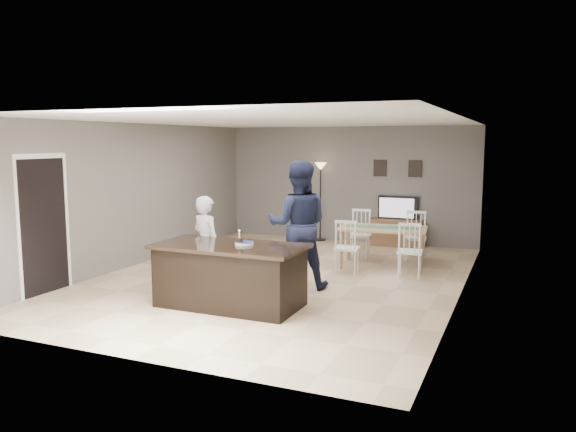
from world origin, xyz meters
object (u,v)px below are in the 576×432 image
at_px(tv_console, 396,233).
at_px(man, 298,225).
at_px(dining_table, 383,234).
at_px(plate_stack, 244,243).
at_px(woman, 206,244).
at_px(birthday_cake, 239,241).
at_px(kitchen_island, 230,275).
at_px(floor_lamp, 321,180).
at_px(television, 397,208).

relative_size(tv_console, man, 0.58).
bearing_deg(dining_table, plate_stack, -117.06).
bearing_deg(woman, birthday_cake, 170.73).
relative_size(kitchen_island, dining_table, 1.09).
height_order(tv_console, plate_stack, plate_stack).
bearing_deg(plate_stack, man, 75.84).
relative_size(kitchen_island, birthday_cake, 10.07).
distance_m(man, birthday_cake, 1.36).
height_order(tv_console, woman, woman).
height_order(man, plate_stack, man).
distance_m(tv_console, dining_table, 2.23).
bearing_deg(man, tv_console, -119.60).
xyz_separation_m(woman, plate_stack, (0.91, -0.47, 0.16)).
xyz_separation_m(tv_console, birthday_cake, (-1.07, -5.53, 0.65)).
distance_m(woman, floor_lamp, 5.09).
bearing_deg(tv_console, kitchen_island, -102.16).
distance_m(kitchen_island, man, 1.55).
bearing_deg(floor_lamp, man, -74.99).
bearing_deg(television, floor_lamp, 1.57).
relative_size(tv_console, birthday_cake, 5.62).
height_order(television, man, man).
relative_size(man, dining_table, 1.04).
xyz_separation_m(tv_console, floor_lamp, (-1.83, 0.02, 1.14)).
height_order(woman, birthday_cake, woman).
bearing_deg(man, plate_stack, 55.54).
distance_m(birthday_cake, plate_stack, 0.07).
relative_size(kitchen_island, tv_console, 1.79).
xyz_separation_m(kitchen_island, tv_console, (1.20, 5.57, -0.15)).
distance_m(man, plate_stack, 1.32).
bearing_deg(floor_lamp, tv_console, -0.63).
distance_m(kitchen_island, plate_stack, 0.51).
bearing_deg(woman, kitchen_island, 164.06).
bearing_deg(television, birthday_cake, 79.21).
height_order(kitchen_island, television, television).
relative_size(tv_console, plate_stack, 4.41).
bearing_deg(plate_stack, floor_lamp, 98.43).
height_order(dining_table, floor_lamp, floor_lamp).
xyz_separation_m(man, dining_table, (0.91, 2.02, -0.40)).
distance_m(kitchen_island, dining_table, 3.66).
bearing_deg(floor_lamp, woman, -91.08).
bearing_deg(dining_table, floor_lamp, 126.15).
relative_size(woman, dining_table, 0.77).
distance_m(man, dining_table, 2.25).
distance_m(tv_console, man, 4.34).
xyz_separation_m(tv_console, plate_stack, (-1.01, -5.49, 0.62)).
bearing_deg(plate_stack, tv_console, 79.57).
bearing_deg(floor_lamp, birthday_cake, -82.19).
xyz_separation_m(birthday_cake, floor_lamp, (-0.76, 5.55, 0.49)).
relative_size(plate_stack, dining_table, 0.14).
distance_m(birthday_cake, dining_table, 3.58).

